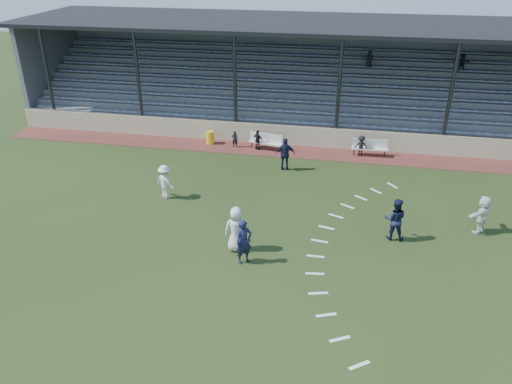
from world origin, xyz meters
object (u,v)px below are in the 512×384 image
Objects in this scene: bench_right at (370,146)px; trash_bin at (210,137)px; football at (244,238)px; player_navy_lead at (244,242)px; bench_left at (266,140)px; player_white_lead at (236,229)px.

trash_bin is at bearing 177.40° from bench_right.
player_navy_lead is (0.30, -1.44, 0.78)m from football.
trash_bin is (-9.39, 0.06, -0.18)m from bench_right.
bench_right is at bearing 27.46° from player_navy_lead.
player_navy_lead is at bearing -78.34° from football.
bench_left is at bearing 94.88° from football.
bench_right is 9.39m from trash_bin.
bench_right is (5.95, 0.20, 0.00)m from bench_left.
bench_left reaches higher than trash_bin.
bench_left is 5.96m from bench_right.
bench_left is 1.08× the size of player_white_lead.
player_white_lead reaches higher than bench_left.
player_white_lead is at bearing -104.74° from football.
bench_right is at bearing -0.34° from trash_bin.
trash_bin is at bearing -172.04° from bench_left.
bench_left is 2.67× the size of trash_bin.
player_navy_lead reaches higher than trash_bin.
player_white_lead reaches higher than trash_bin.
bench_right is at bearing -126.29° from player_white_lead.
player_navy_lead is (1.15, -11.42, 0.32)m from bench_left.
trash_bin is 0.41× the size of player_white_lead.
football is at bearing -118.88° from bench_right.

